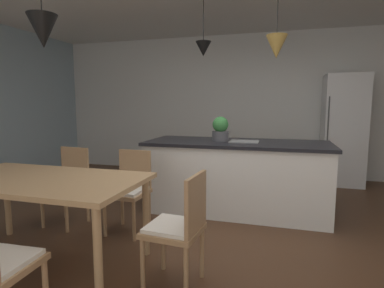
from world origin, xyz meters
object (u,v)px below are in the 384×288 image
object	(u,v)px
chair_far_left	(68,183)
chair_kitchen_end	(179,226)
refrigerator	(343,130)
dining_table	(40,186)
chair_far_right	(129,188)
kitchen_island	(236,176)
potted_plant_on_island	(220,129)

from	to	relation	value
chair_far_left	chair_kitchen_end	size ratio (longest dim) A/B	1.00
refrigerator	chair_kitchen_end	bearing A→B (deg)	-114.97
dining_table	chair_kitchen_end	size ratio (longest dim) A/B	2.00
chair_kitchen_end	chair_far_right	distance (m)	1.19
chair_far_left	chair_kitchen_end	xyz separation A→B (m)	(1.63, -0.84, 0.00)
chair_far_right	kitchen_island	bearing A→B (deg)	43.64
kitchen_island	potted_plant_on_island	size ratio (longest dim) A/B	7.27
chair_kitchen_end	kitchen_island	world-z (taller)	kitchen_island
chair_far_right	refrigerator	xyz separation A→B (m)	(2.56, 2.84, 0.46)
chair_far_right	refrigerator	distance (m)	3.85
kitchen_island	refrigerator	distance (m)	2.48
dining_table	chair_far_right	bearing A→B (deg)	64.69
chair_far_left	chair_far_right	world-z (taller)	same
chair_far_right	refrigerator	size ratio (longest dim) A/B	0.47
refrigerator	potted_plant_on_island	bearing A→B (deg)	-133.19
chair_kitchen_end	chair_far_right	bearing A→B (deg)	135.31
chair_far_right	kitchen_island	world-z (taller)	kitchen_island
refrigerator	chair_far_left	bearing A→B (deg)	-139.61
chair_kitchen_end	refrigerator	distance (m)	4.09
dining_table	potted_plant_on_island	xyz separation A→B (m)	(1.19, 1.80, 0.37)
potted_plant_on_island	chair_far_left	bearing A→B (deg)	-148.55
dining_table	refrigerator	distance (m)	4.72
chair_far_left	chair_far_right	size ratio (longest dim) A/B	1.00
kitchen_island	potted_plant_on_island	xyz separation A→B (m)	(-0.21, 0.00, 0.59)
refrigerator	chair_far_right	bearing A→B (deg)	-132.00
chair_far_left	kitchen_island	bearing A→B (deg)	28.31
chair_far_left	refrigerator	size ratio (longest dim) A/B	0.47
chair_far_right	potted_plant_on_island	distance (m)	1.38
chair_kitchen_end	potted_plant_on_island	size ratio (longest dim) A/B	2.77
chair_far_right	kitchen_island	distance (m)	1.40
chair_kitchen_end	potted_plant_on_island	distance (m)	1.90
dining_table	chair_kitchen_end	bearing A→B (deg)	-0.19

